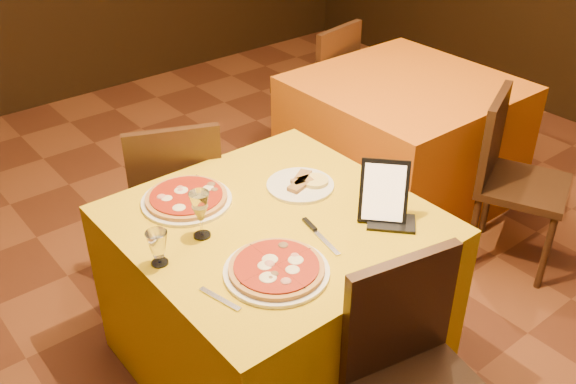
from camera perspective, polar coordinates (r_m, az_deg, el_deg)
floor at (r=2.98m, az=5.15°, el=-14.22°), size 6.00×7.00×0.01m
main_table at (r=2.69m, az=-1.11°, el=-8.98°), size 1.10×1.10×0.75m
side_table at (r=3.88m, az=10.00°, el=4.48°), size 1.10×1.10×0.75m
chair_main_far at (r=3.19m, az=-10.04°, el=-0.38°), size 0.53×0.53×0.91m
chair_side_near at (r=3.44m, az=20.23°, el=0.54°), size 0.59×0.59×0.91m
chair_side_far at (r=4.35m, az=2.34°, el=9.21°), size 0.45×0.45×0.91m
pizza_near at (r=2.19m, az=-1.03°, el=-6.92°), size 0.36×0.36×0.03m
pizza_far at (r=2.58m, az=-9.00°, el=-0.62°), size 0.36×0.36×0.03m
cutlet_dish at (r=2.65m, az=1.10°, el=0.70°), size 0.28×0.28×0.03m
wine_glass at (r=2.33m, az=-7.79°, el=-2.00°), size 0.09×0.09×0.19m
water_glass at (r=2.24m, az=-11.48°, el=-4.93°), size 0.08×0.08×0.13m
tablet at (r=2.42m, az=8.52°, el=0.05°), size 0.20×0.20×0.23m
knife at (r=2.36m, az=2.96°, el=-4.05°), size 0.06×0.24×0.01m
fork_near at (r=2.10m, az=-6.08°, el=-9.43°), size 0.06×0.17×0.01m
fork_far at (r=2.70m, az=-7.24°, el=0.88°), size 0.04×0.15×0.01m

